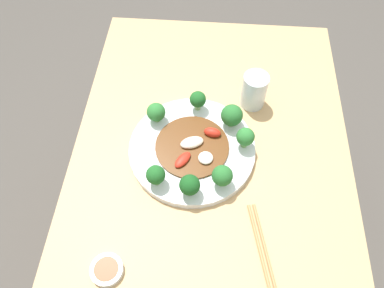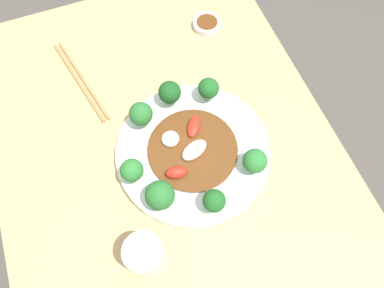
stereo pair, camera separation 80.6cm
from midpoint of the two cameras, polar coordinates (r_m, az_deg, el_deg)
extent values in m
plane|color=#4C4742|center=(1.53, -0.79, -29.20)|extent=(8.00, 8.00, 0.00)
cube|color=tan|center=(1.15, -1.04, -27.85)|extent=(1.01, 0.70, 0.77)
cylinder|color=silver|center=(0.76, -5.58, -24.99)|extent=(0.32, 0.32, 0.02)
cylinder|color=#70A356|center=(0.76, 2.68, -19.19)|extent=(0.02, 0.02, 0.01)
sphere|color=#286B2D|center=(0.73, 2.78, -18.62)|extent=(0.06, 0.06, 0.06)
cylinder|color=#89B76B|center=(0.77, -4.01, -15.37)|extent=(0.02, 0.02, 0.02)
sphere|color=#1E5B23|center=(0.75, -4.14, -14.73)|extent=(0.04, 0.04, 0.04)
cylinder|color=#7AAD5B|center=(0.74, -6.80, -34.08)|extent=(0.02, 0.02, 0.02)
sphere|color=#19511E|center=(0.71, -7.08, -34.10)|extent=(0.05, 0.05, 0.05)
cylinder|color=#89B76B|center=(0.75, -13.61, -31.52)|extent=(0.02, 0.02, 0.02)
sphere|color=#1E5B23|center=(0.72, -14.11, -31.43)|extent=(0.05, 0.05, 0.05)
cylinder|color=#70A356|center=(0.74, 5.28, -24.08)|extent=(0.02, 0.02, 0.02)
sphere|color=#2D7533|center=(0.72, 5.47, -23.72)|extent=(0.05, 0.05, 0.05)
cylinder|color=#89B76B|center=(0.73, 0.15, -32.45)|extent=(0.02, 0.02, 0.02)
sphere|color=#286B2D|center=(0.70, 0.16, -32.42)|extent=(0.05, 0.05, 0.05)
cylinder|color=#7AAD5B|center=(0.78, -12.41, -17.85)|extent=(0.02, 0.02, 0.01)
sphere|color=#2D7533|center=(0.75, -12.78, -17.31)|extent=(0.05, 0.05, 0.05)
cylinder|color=#5B3314|center=(0.75, -5.67, -24.85)|extent=(0.18, 0.18, 0.01)
ellipsoid|color=beige|center=(0.74, -5.70, -23.97)|extent=(0.05, 0.07, 0.02)
ellipsoid|color=red|center=(0.74, -1.28, -21.82)|extent=(0.03, 0.05, 0.02)
ellipsoid|color=red|center=(0.74, -7.86, -27.69)|extent=(0.06, 0.05, 0.02)
ellipsoid|color=silver|center=(0.74, -3.00, -27.44)|extent=(0.05, 0.05, 0.01)
cylinder|color=silver|center=(0.77, 7.56, -12.26)|extent=(0.07, 0.07, 0.10)
cylinder|color=#AD7F4C|center=(0.78, 8.59, -44.97)|extent=(0.24, 0.06, 0.01)
cylinder|color=#AD7F4C|center=(0.78, 9.79, -44.75)|extent=(0.24, 0.06, 0.01)
cylinder|color=silver|center=(0.82, -24.92, -44.32)|extent=(0.07, 0.07, 0.01)
cylinder|color=#5B3314|center=(0.81, -25.13, -44.38)|extent=(0.05, 0.05, 0.00)
camera|label=1|loc=(0.40, -165.16, -49.37)|focal=35.00mm
camera|label=2|loc=(0.40, 14.84, 49.37)|focal=35.00mm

